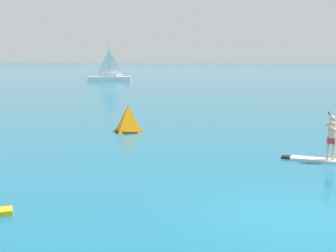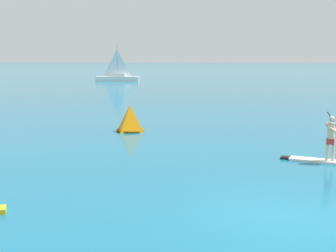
% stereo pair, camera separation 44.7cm
% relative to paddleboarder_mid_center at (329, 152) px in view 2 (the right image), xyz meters
% --- Properties ---
extents(ground, '(440.00, 440.00, 0.00)m').
position_rel_paddleboarder_mid_center_xyz_m(ground, '(-1.75, -6.15, -0.41)').
color(ground, '#196B8C').
extents(paddleboarder_mid_center, '(3.29, 1.16, 1.87)m').
position_rel_paddleboarder_mid_center_xyz_m(paddleboarder_mid_center, '(0.00, 0.00, 0.00)').
color(paddleboarder_mid_center, white).
rests_on(paddleboarder_mid_center, ground).
extents(race_marker_buoy, '(1.53, 1.53, 1.36)m').
position_rel_paddleboarder_mid_center_xyz_m(race_marker_buoy, '(-9.02, 5.23, 0.20)').
color(race_marker_buoy, orange).
rests_on(race_marker_buoy, ground).
extents(sailboat_left_horizon, '(6.64, 2.86, 5.50)m').
position_rel_paddleboarder_mid_center_xyz_m(sailboat_left_horizon, '(-24.20, 49.49, 0.27)').
color(sailboat_left_horizon, white).
rests_on(sailboat_left_horizon, ground).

